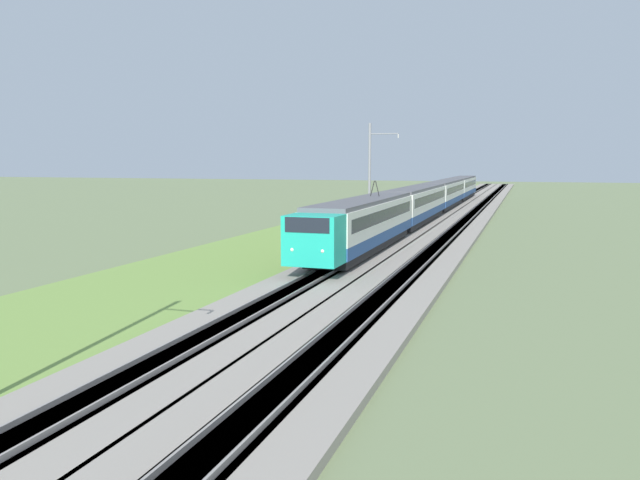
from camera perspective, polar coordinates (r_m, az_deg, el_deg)
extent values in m
cube|color=gray|center=(54.92, 7.70, 0.81)|extent=(240.00, 4.40, 0.30)
cube|color=gray|center=(54.29, 12.12, 0.65)|extent=(240.00, 4.40, 0.30)
cube|color=#4C4238|center=(54.92, 7.70, 0.81)|extent=(240.00, 1.57, 0.30)
cube|color=gray|center=(54.99, 7.16, 1.07)|extent=(240.00, 0.07, 0.15)
cube|color=gray|center=(54.80, 8.25, 1.03)|extent=(240.00, 0.07, 0.15)
cube|color=#4C4238|center=(54.29, 12.12, 0.65)|extent=(240.00, 1.57, 0.30)
cube|color=gray|center=(54.33, 11.57, 0.90)|extent=(240.00, 0.07, 0.15)
cube|color=gray|center=(54.21, 12.69, 0.86)|extent=(240.00, 0.07, 0.15)
cube|color=olive|center=(56.48, 1.24, 0.96)|extent=(240.00, 11.72, 0.12)
cube|color=#19A88E|center=(31.43, -0.53, 0.03)|extent=(2.17, 2.76, 2.51)
cube|color=black|center=(31.03, -0.73, 1.50)|extent=(1.56, 2.30, 0.75)
sphere|color=#F2EAC6|center=(30.79, -2.55, -0.88)|extent=(0.20, 0.20, 0.20)
sphere|color=#F2EAC6|center=(30.26, 0.25, -1.02)|extent=(0.20, 0.20, 0.20)
cube|color=navy|center=(41.30, 4.11, 0.46)|extent=(18.34, 2.88, 0.70)
cube|color=silver|center=(41.17, 4.12, 2.20)|extent=(18.34, 2.88, 1.81)
cube|color=black|center=(41.16, 4.13, 2.40)|extent=(16.87, 2.90, 0.76)
cube|color=#515156|center=(41.10, 4.14, 3.63)|extent=(18.34, 2.65, 0.25)
cube|color=black|center=(41.38, 4.10, -0.40)|extent=(17.42, 2.45, 0.55)
cylinder|color=black|center=(34.50, 0.20, -1.64)|extent=(0.86, 0.12, 0.86)
cylinder|color=black|center=(34.18, 1.90, -1.73)|extent=(0.86, 0.12, 0.86)
cube|color=navy|center=(60.81, 8.81, 2.54)|extent=(20.51, 2.88, 0.70)
cube|color=silver|center=(60.73, 8.83, 3.73)|extent=(20.51, 2.88, 1.81)
cube|color=black|center=(60.72, 8.83, 3.86)|extent=(18.87, 2.90, 0.76)
cube|color=#515156|center=(60.68, 8.85, 4.70)|extent=(20.51, 2.65, 0.25)
cube|color=black|center=(60.87, 8.80, 1.95)|extent=(19.48, 2.45, 0.55)
cube|color=navy|center=(81.65, 11.32, 3.65)|extent=(20.51, 2.88, 0.70)
cube|color=silver|center=(81.59, 11.34, 4.53)|extent=(20.51, 2.88, 1.81)
cube|color=black|center=(81.58, 11.34, 4.63)|extent=(18.87, 2.90, 0.76)
cube|color=#515156|center=(81.55, 11.36, 5.25)|extent=(20.51, 2.65, 0.25)
cube|color=black|center=(81.69, 11.31, 3.21)|extent=(19.48, 2.45, 0.55)
cube|color=navy|center=(102.60, 12.81, 4.30)|extent=(20.51, 2.88, 0.70)
cube|color=silver|center=(102.55, 12.83, 5.00)|extent=(20.51, 2.88, 1.81)
cube|color=black|center=(102.55, 12.83, 5.08)|extent=(18.87, 2.90, 0.76)
cube|color=#515156|center=(102.52, 12.84, 5.57)|extent=(20.51, 2.65, 0.25)
cube|color=black|center=(102.63, 12.80, 3.95)|extent=(19.48, 2.45, 0.55)
cylinder|color=black|center=(43.77, 4.82, 4.72)|extent=(0.06, 0.33, 1.08)
cylinder|color=black|center=(43.69, 5.27, 4.71)|extent=(0.06, 0.33, 1.08)
cube|color=black|center=(34.48, 1.04, -3.12)|extent=(0.10, 0.10, 0.00)
cylinder|color=slate|center=(52.81, 4.54, 5.54)|extent=(0.22, 0.22, 9.37)
cylinder|color=slate|center=(52.57, 5.87, 9.64)|extent=(0.08, 2.40, 0.08)
cylinder|color=#B2ADA8|center=(52.31, 7.17, 9.42)|extent=(0.10, 0.10, 0.30)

